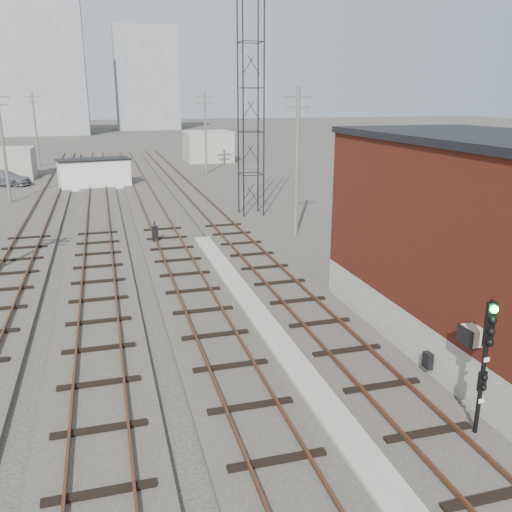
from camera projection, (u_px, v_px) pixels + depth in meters
name	position (u px, v px, depth m)	size (l,w,h in m)	color
ground	(148.00, 173.00, 62.03)	(320.00, 320.00, 0.00)	#282621
track_right	(202.00, 205.00, 43.27)	(3.20, 90.00, 0.39)	#332D28
track_mid_right	(151.00, 208.00, 42.22)	(3.20, 90.00, 0.39)	#332D28
track_mid_left	(98.00, 210.00, 41.18)	(3.20, 90.00, 0.39)	#332D28
track_left	(42.00, 213.00, 40.14)	(3.20, 90.00, 0.39)	#332D28
platform_curb	(270.00, 334.00, 19.65)	(0.90, 28.00, 0.26)	gray
brick_building	(482.00, 241.00, 18.64)	(6.54, 12.20, 7.22)	gray
lattice_tower	(251.00, 110.00, 38.27)	(1.60, 1.60, 15.00)	black
utility_pole_left_b	(3.00, 143.00, 43.57)	(1.80, 0.24, 9.00)	#595147
utility_pole_left_c	(35.00, 127.00, 66.66)	(1.80, 0.24, 9.00)	#595147
utility_pole_right_a	(297.00, 159.00, 32.83)	(1.80, 0.24, 9.00)	#595147
utility_pole_right_b	(206.00, 130.00, 60.53)	(1.80, 0.24, 9.00)	#595147
apartment_left	(35.00, 67.00, 122.36)	(22.00, 14.00, 30.00)	gray
apartment_right	(146.00, 79.00, 143.55)	(16.00, 12.00, 26.00)	gray
shed_right	(208.00, 146.00, 73.05)	(6.00, 6.00, 4.00)	gray
signal_mast	(485.00, 362.00, 13.18)	(0.40, 0.40, 3.79)	gray
switch_stand	(155.00, 234.00, 31.92)	(0.35, 0.35, 1.30)	black
site_trailer	(94.00, 173.00, 51.61)	(7.02, 3.97, 2.79)	silver
car_grey	(5.00, 178.00, 53.21)	(2.06, 5.06, 1.47)	slate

